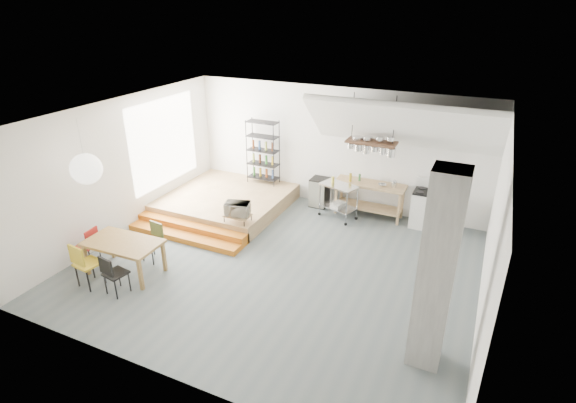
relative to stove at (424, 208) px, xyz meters
The scene contains 26 objects.
floor 4.05m from the stove, 128.38° to the right, with size 8.00×8.00×0.00m, color slate.
wall_back 2.76m from the stove, behind, with size 8.00×0.04×3.20m, color silver.
wall_left 7.31m from the stove, 154.10° to the right, with size 0.04×7.00×3.20m, color silver.
wall_right 3.67m from the stove, 64.58° to the right, with size 0.04×7.00×3.20m, color silver.
ceiling 4.86m from the stove, 128.38° to the right, with size 8.00×7.00×0.02m, color white.
slope_ceiling 2.20m from the stove, 159.90° to the right, with size 4.40×1.80×0.15m, color white.
window_pane 6.82m from the stove, 165.66° to the right, with size 0.02×2.50×2.20m, color white.
platform 5.14m from the stove, 166.98° to the right, with size 3.00×3.00×0.40m, color olive.
step_lower 5.90m from the stove, 148.15° to the right, with size 3.00×0.35×0.13m, color #BE6416.
step_upper 5.72m from the stove, 151.14° to the right, with size 3.00×0.35×0.27m, color #BE6416.
concrete_column 4.86m from the stove, 80.25° to the right, with size 0.50×0.50×3.20m, color slate.
kitchen_counter 1.41m from the stove, behind, with size 1.80×0.60×0.91m.
stove is the anchor object (origin of this frame).
pot_rack 2.04m from the stove, behind, with size 1.20×0.50×1.43m.
wire_shelving 4.58m from the stove, behind, with size 0.88×0.38×1.80m.
microwave_shelf 4.58m from the stove, 148.33° to the right, with size 0.60×0.40×0.16m.
paper_lantern 7.69m from the stove, 140.65° to the right, with size 0.60×0.60×0.60m, color white.
dining_table 7.03m from the stove, 137.68° to the right, with size 1.56×0.91×0.73m.
chair_mustard 7.76m from the stove, 135.41° to the right, with size 0.49×0.49×0.96m.
chair_black 7.27m from the stove, 131.88° to the right, with size 0.44×0.44×0.85m.
chair_olive 6.44m from the stove, 141.19° to the right, with size 0.43×0.43×0.84m.
chair_red 7.77m from the stove, 142.20° to the right, with size 0.42×0.42×0.82m.
rolling_cart 2.13m from the stove, 167.62° to the right, with size 1.03×0.78×0.92m.
mini_fridge 2.78m from the stove, behind, with size 0.47×0.47×0.79m, color black.
microwave 4.59m from the stove, 148.33° to the right, with size 0.56×0.38×0.31m, color beige.
bowl 1.17m from the stove, behind, with size 0.20×0.20×0.05m, color silver.
Camera 1 is at (3.65, -7.34, 5.19)m, focal length 28.00 mm.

